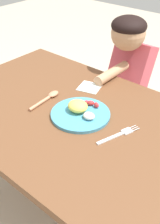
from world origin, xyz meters
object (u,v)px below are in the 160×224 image
Objects in this scene: spoon at (48,98)px; plate at (80,112)px; person at (128,87)px; fork at (119,135)px.

plate is at bearing -94.08° from spoon.
person is at bearing -14.61° from spoon.
spoon is at bearing 107.07° from fork.
person is (-0.10, 0.55, -0.16)m from plate.
person is at bearing 99.75° from plate.
fork is 0.65m from person.
plate is 0.58m from person.
plate reaches higher than spoon.
spoon is 0.19× the size of person.
person reaches higher than spoon.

